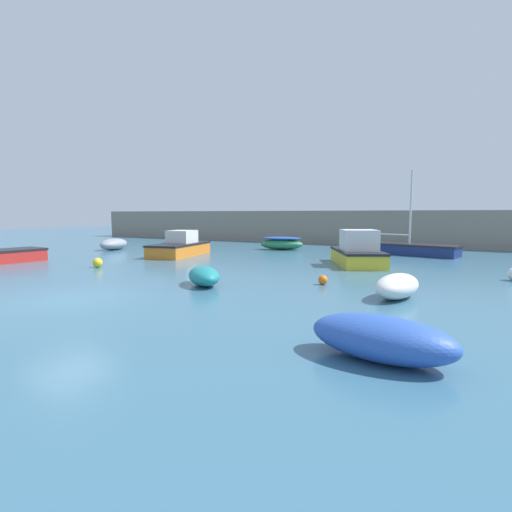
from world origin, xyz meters
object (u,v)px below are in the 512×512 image
rowboat_blue_near (114,244)px  fishing_dinghy_green (204,276)px  mooring_buoy_orange (323,280)px  motorboat_with_cabin (180,247)px  sailboat_tall_mast (409,249)px  mooring_buoy_yellow (98,263)px  rowboat_white_midwater (381,338)px  rowboat_with_red_cover (282,243)px  cabin_cruiser_white (358,252)px  dinghy_near_pier (397,286)px

rowboat_blue_near → fishing_dinghy_green: 17.14m
fishing_dinghy_green → mooring_buoy_orange: 4.47m
fishing_dinghy_green → motorboat_with_cabin: bearing=-2.3°
sailboat_tall_mast → mooring_buoy_yellow: size_ratio=13.26×
rowboat_white_midwater → motorboat_with_cabin: 19.59m
rowboat_with_red_cover → mooring_buoy_yellow: 13.86m
rowboat_with_red_cover → mooring_buoy_orange: size_ratio=9.50×
motorboat_with_cabin → mooring_buoy_yellow: motorboat_with_cabin is taller
cabin_cruiser_white → mooring_buoy_yellow: bearing=95.3°
cabin_cruiser_white → fishing_dinghy_green: 9.34m
rowboat_with_red_cover → dinghy_near_pier: rowboat_with_red_cover is taller
rowboat_with_red_cover → mooring_buoy_orange: 14.69m
rowboat_white_midwater → sailboat_tall_mast: size_ratio=0.46×
rowboat_white_midwater → rowboat_blue_near: (-22.03, 13.53, 0.01)m
fishing_dinghy_green → dinghy_near_pier: 6.79m
motorboat_with_cabin → dinghy_near_pier: (14.34, -6.86, -0.18)m
rowboat_white_midwater → cabin_cruiser_white: cabin_cruiser_white is taller
rowboat_with_red_cover → sailboat_tall_mast: bearing=-12.1°
rowboat_with_red_cover → motorboat_with_cabin: bearing=-135.2°
sailboat_tall_mast → fishing_dinghy_green: 16.24m
rowboat_blue_near → mooring_buoy_orange: rowboat_blue_near is taller
rowboat_white_midwater → mooring_buoy_orange: bearing=125.4°
motorboat_with_cabin → dinghy_near_pier: size_ratio=2.07×
cabin_cruiser_white → motorboat_with_cabin: bearing=66.4°
sailboat_tall_mast → cabin_cruiser_white: bearing=-91.0°
sailboat_tall_mast → rowboat_blue_near: sailboat_tall_mast is taller
rowboat_white_midwater → mooring_buoy_orange: 7.78m
rowboat_white_midwater → fishing_dinghy_green: (-7.36, 4.67, -0.06)m
rowboat_blue_near → dinghy_near_pier: size_ratio=1.22×
rowboat_white_midwater → mooring_buoy_yellow: 16.22m
rowboat_with_red_cover → mooring_buoy_orange: bearing=-74.7°
motorboat_with_cabin → rowboat_white_midwater: bearing=38.6°
mooring_buoy_orange → mooring_buoy_yellow: 11.49m
rowboat_white_midwater → rowboat_with_red_cover: rowboat_with_red_cover is taller
rowboat_with_red_cover → cabin_cruiser_white: size_ratio=0.67×
rowboat_with_red_cover → sailboat_tall_mast: (8.84, 0.57, -0.09)m
rowboat_white_midwater → fishing_dinghy_green: rowboat_white_midwater is taller
sailboat_tall_mast → dinghy_near_pier: sailboat_tall_mast is taller
mooring_buoy_orange → mooring_buoy_yellow: (-11.47, -0.72, 0.06)m
cabin_cruiser_white → mooring_buoy_orange: size_ratio=14.11×
cabin_cruiser_white → mooring_buoy_orange: bearing=155.8°
rowboat_blue_near → dinghy_near_pier: rowboat_blue_near is taller
rowboat_white_midwater → fishing_dinghy_green: 8.71m
cabin_cruiser_white → motorboat_with_cabin: cabin_cruiser_white is taller
motorboat_with_cabin → rowboat_blue_near: size_ratio=1.70×
cabin_cruiser_white → dinghy_near_pier: bearing=175.7°
rowboat_with_red_cover → motorboat_with_cabin: 7.94m
rowboat_white_midwater → mooring_buoy_yellow: (-14.98, 6.22, -0.17)m
cabin_cruiser_white → sailboat_tall_mast: size_ratio=0.81×
rowboat_white_midwater → rowboat_with_red_cover: size_ratio=0.84×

